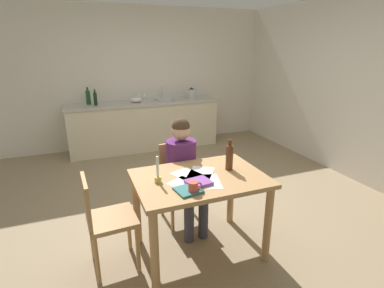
{
  "coord_description": "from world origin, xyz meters",
  "views": [
    {
      "loc": [
        -1.15,
        -3.19,
        1.89
      ],
      "look_at": [
        -0.01,
        -0.28,
        0.85
      ],
      "focal_mm": 27.69,
      "sensor_mm": 36.0,
      "label": 1
    }
  ],
  "objects_px": {
    "candlestick": "(158,175)",
    "wine_glass_by_kettle": "(138,95)",
    "dining_table": "(200,190)",
    "wine_bottle_on_table": "(229,157)",
    "person_seated": "(184,167)",
    "coffee_mug": "(194,187)",
    "chair_at_table": "(179,178)",
    "sink_unit": "(165,99)",
    "bottle_vinegar": "(95,99)",
    "stovetop_kettle": "(192,93)",
    "chair_side_empty": "(104,218)",
    "wine_glass_near_sink": "(144,94)",
    "book_magazine": "(188,190)",
    "mixing_bowl": "(136,100)",
    "bottle_oil": "(88,97)",
    "book_cookery": "(199,182)"
  },
  "relations": [
    {
      "from": "mixing_bowl",
      "to": "dining_table",
      "type": "bearing_deg",
      "value": -91.36
    },
    {
      "from": "coffee_mug",
      "to": "mixing_bowl",
      "type": "xyz_separation_m",
      "value": [
        0.24,
        3.46,
        0.11
      ]
    },
    {
      "from": "wine_bottle_on_table",
      "to": "bottle_vinegar",
      "type": "distance_m",
      "value": 3.27
    },
    {
      "from": "wine_bottle_on_table",
      "to": "sink_unit",
      "type": "relative_size",
      "value": 0.81
    },
    {
      "from": "person_seated",
      "to": "bottle_vinegar",
      "type": "xyz_separation_m",
      "value": [
        -0.66,
        2.68,
        0.34
      ]
    },
    {
      "from": "person_seated",
      "to": "book_cookery",
      "type": "distance_m",
      "value": 0.65
    },
    {
      "from": "candlestick",
      "to": "chair_side_empty",
      "type": "bearing_deg",
      "value": 171.25
    },
    {
      "from": "book_magazine",
      "to": "bottle_vinegar",
      "type": "bearing_deg",
      "value": 89.27
    },
    {
      "from": "candlestick",
      "to": "wine_glass_near_sink",
      "type": "distance_m",
      "value": 3.41
    },
    {
      "from": "stovetop_kettle",
      "to": "candlestick",
      "type": "bearing_deg",
      "value": -115.91
    },
    {
      "from": "dining_table",
      "to": "coffee_mug",
      "type": "height_order",
      "value": "coffee_mug"
    },
    {
      "from": "book_cookery",
      "to": "dining_table",
      "type": "bearing_deg",
      "value": 54.53
    },
    {
      "from": "dining_table",
      "to": "wine_bottle_on_table",
      "type": "relative_size",
      "value": 3.95
    },
    {
      "from": "chair_side_empty",
      "to": "stovetop_kettle",
      "type": "bearing_deg",
      "value": 57.17
    },
    {
      "from": "person_seated",
      "to": "coffee_mug",
      "type": "bearing_deg",
      "value": -104.07
    },
    {
      "from": "wine_bottle_on_table",
      "to": "wine_glass_by_kettle",
      "type": "xyz_separation_m",
      "value": [
        -0.16,
        3.32,
        0.1
      ]
    },
    {
      "from": "bottle_oil",
      "to": "wine_glass_by_kettle",
      "type": "height_order",
      "value": "bottle_oil"
    },
    {
      "from": "wine_glass_near_sink",
      "to": "book_magazine",
      "type": "bearing_deg",
      "value": -97.35
    },
    {
      "from": "bottle_vinegar",
      "to": "wine_glass_by_kettle",
      "type": "bearing_deg",
      "value": 13.63
    },
    {
      "from": "book_magazine",
      "to": "bottle_vinegar",
      "type": "relative_size",
      "value": 0.71
    },
    {
      "from": "bottle_vinegar",
      "to": "chair_side_empty",
      "type": "bearing_deg",
      "value": -93.73
    },
    {
      "from": "candlestick",
      "to": "wine_glass_by_kettle",
      "type": "distance_m",
      "value": 3.39
    },
    {
      "from": "bottle_vinegar",
      "to": "wine_glass_by_kettle",
      "type": "relative_size",
      "value": 1.79
    },
    {
      "from": "dining_table",
      "to": "chair_at_table",
      "type": "distance_m",
      "value": 0.67
    },
    {
      "from": "dining_table",
      "to": "wine_bottle_on_table",
      "type": "distance_m",
      "value": 0.41
    },
    {
      "from": "wine_bottle_on_table",
      "to": "wine_glass_by_kettle",
      "type": "relative_size",
      "value": 1.9
    },
    {
      "from": "person_seated",
      "to": "bottle_oil",
      "type": "bearing_deg",
      "value": 105.48
    },
    {
      "from": "dining_table",
      "to": "sink_unit",
      "type": "xyz_separation_m",
      "value": [
        0.63,
        3.22,
        0.27
      ]
    },
    {
      "from": "sink_unit",
      "to": "wine_glass_by_kettle",
      "type": "bearing_deg",
      "value": 162.78
    },
    {
      "from": "coffee_mug",
      "to": "wine_glass_by_kettle",
      "type": "distance_m",
      "value": 3.65
    },
    {
      "from": "dining_table",
      "to": "coffee_mug",
      "type": "distance_m",
      "value": 0.36
    },
    {
      "from": "bottle_oil",
      "to": "wine_glass_by_kettle",
      "type": "relative_size",
      "value": 1.97
    },
    {
      "from": "chair_side_empty",
      "to": "bottle_oil",
      "type": "height_order",
      "value": "bottle_oil"
    },
    {
      "from": "bottle_vinegar",
      "to": "sink_unit",
      "type": "bearing_deg",
      "value": 2.11
    },
    {
      "from": "book_magazine",
      "to": "dining_table",
      "type": "bearing_deg",
      "value": 40.86
    },
    {
      "from": "coffee_mug",
      "to": "bottle_oil",
      "type": "distance_m",
      "value": 3.61
    },
    {
      "from": "book_magazine",
      "to": "book_cookery",
      "type": "relative_size",
      "value": 0.99
    },
    {
      "from": "dining_table",
      "to": "bottle_oil",
      "type": "distance_m",
      "value": 3.4
    },
    {
      "from": "dining_table",
      "to": "stovetop_kettle",
      "type": "relative_size",
      "value": 5.26
    },
    {
      "from": "chair_side_empty",
      "to": "coffee_mug",
      "type": "xyz_separation_m",
      "value": [
        0.68,
        -0.35,
        0.33
      ]
    },
    {
      "from": "sink_unit",
      "to": "wine_glass_near_sink",
      "type": "relative_size",
      "value": 2.34
    },
    {
      "from": "chair_at_table",
      "to": "wine_glass_near_sink",
      "type": "height_order",
      "value": "wine_glass_near_sink"
    },
    {
      "from": "bottle_oil",
      "to": "wine_glass_near_sink",
      "type": "distance_m",
      "value": 1.02
    },
    {
      "from": "chair_side_empty",
      "to": "sink_unit",
      "type": "bearing_deg",
      "value": 64.9
    },
    {
      "from": "sink_unit",
      "to": "mixing_bowl",
      "type": "xyz_separation_m",
      "value": [
        -0.55,
        -0.02,
        0.02
      ]
    },
    {
      "from": "chair_at_table",
      "to": "sink_unit",
      "type": "distance_m",
      "value": 2.68
    },
    {
      "from": "wine_glass_by_kettle",
      "to": "wine_glass_near_sink",
      "type": "bearing_deg",
      "value": 0.0
    },
    {
      "from": "bottle_vinegar",
      "to": "stovetop_kettle",
      "type": "height_order",
      "value": "bottle_vinegar"
    },
    {
      "from": "chair_at_table",
      "to": "sink_unit",
      "type": "height_order",
      "value": "sink_unit"
    },
    {
      "from": "coffee_mug",
      "to": "mixing_bowl",
      "type": "relative_size",
      "value": 0.56
    }
  ]
}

